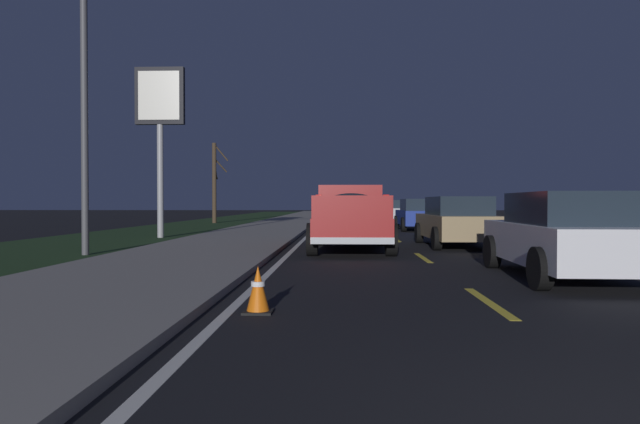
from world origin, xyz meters
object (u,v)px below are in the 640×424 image
(sedan_tan, at_px, (457,221))
(traffic_cone_near, at_px, (258,290))
(sedan_silver, at_px, (393,211))
(pickup_truck, at_px, (350,216))
(street_light_near, at_px, (96,82))
(sedan_white, at_px, (565,235))
(sedan_blue, at_px, (419,214))
(gas_price_sign, at_px, (160,110))
(bare_tree_far, at_px, (215,181))

(sedan_tan, bearing_deg, traffic_cone_near, 156.66)
(sedan_silver, bearing_deg, traffic_cone_near, 171.98)
(pickup_truck, bearing_deg, street_light_near, 105.53)
(sedan_silver, height_order, sedan_white, same)
(sedan_silver, relative_size, traffic_cone_near, 7.59)
(sedan_white, height_order, street_light_near, street_light_near)
(pickup_truck, distance_m, sedan_silver, 23.67)
(pickup_truck, bearing_deg, sedan_white, -147.68)
(pickup_truck, bearing_deg, sedan_blue, -16.95)
(sedan_tan, bearing_deg, street_light_near, 108.13)
(pickup_truck, bearing_deg, sedan_silver, -8.08)
(gas_price_sign, distance_m, traffic_cone_near, 16.40)
(sedan_blue, height_order, gas_price_sign, gas_price_sign)
(sedan_blue, distance_m, bare_tree_far, 15.61)
(sedan_blue, distance_m, sedan_white, 17.50)
(bare_tree_far, bearing_deg, sedan_white, -155.11)
(sedan_blue, xyz_separation_m, sedan_silver, (11.85, 0.20, 0.00))
(pickup_truck, xyz_separation_m, traffic_cone_near, (-9.23, 1.28, -0.70))
(sedan_silver, distance_m, bare_tree_far, 12.48)
(sedan_blue, relative_size, gas_price_sign, 0.67)
(gas_price_sign, bearing_deg, bare_tree_far, 5.37)
(bare_tree_far, bearing_deg, sedan_silver, -78.61)
(sedan_silver, relative_size, bare_tree_far, 0.82)
(sedan_tan, xyz_separation_m, sedan_white, (-7.33, -0.43, 0.00))
(sedan_white, relative_size, bare_tree_far, 0.83)
(sedan_silver, xyz_separation_m, street_light_near, (-25.27, 9.91, 3.68))
(sedan_blue, xyz_separation_m, sedan_white, (-17.50, -0.21, 0.00))
(sedan_white, relative_size, traffic_cone_near, 7.65)
(sedan_blue, xyz_separation_m, gas_price_sign, (-6.26, 10.80, 4.14))
(pickup_truck, xyz_separation_m, street_light_near, (-1.83, 6.59, 3.48))
(sedan_white, xyz_separation_m, traffic_cone_near, (-3.31, 5.02, -0.50))
(sedan_blue, bearing_deg, sedan_white, -179.31)
(pickup_truck, relative_size, bare_tree_far, 1.01)
(pickup_truck, bearing_deg, traffic_cone_near, 172.13)
(sedan_silver, xyz_separation_m, gas_price_sign, (-18.12, 10.60, 4.14))
(gas_price_sign, bearing_deg, sedan_white, -135.56)
(sedan_silver, height_order, street_light_near, street_light_near)
(sedan_white, distance_m, traffic_cone_near, 6.03)
(sedan_blue, height_order, street_light_near, street_light_near)
(sedan_blue, relative_size, sedan_white, 1.00)
(street_light_near, height_order, bare_tree_far, street_light_near)
(pickup_truck, relative_size, street_light_near, 0.74)
(sedan_tan, bearing_deg, sedan_silver, -0.04)
(sedan_white, bearing_deg, sedan_tan, 3.35)
(pickup_truck, xyz_separation_m, bare_tree_far, (21.00, 8.75, 1.83))
(sedan_silver, bearing_deg, gas_price_sign, 149.66)
(traffic_cone_near, bearing_deg, sedan_blue, -13.01)
(sedan_blue, relative_size, traffic_cone_near, 7.61)
(traffic_cone_near, bearing_deg, gas_price_sign, 22.41)
(gas_price_sign, bearing_deg, traffic_cone_near, -157.59)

